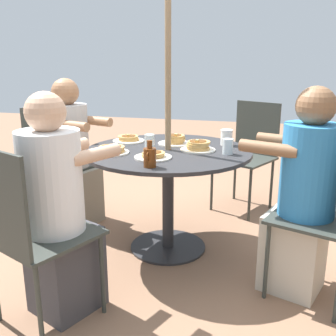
% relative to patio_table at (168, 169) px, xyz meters
% --- Properties ---
extents(ground_plane, '(12.00, 12.00, 0.00)m').
position_rel_patio_table_xyz_m(ground_plane, '(0.00, 0.00, -0.60)').
color(ground_plane, '#8C664C').
extents(patio_table, '(1.13, 1.13, 0.73)m').
position_rel_patio_table_xyz_m(patio_table, '(0.00, 0.00, 0.00)').
color(patio_table, '#28282B').
rests_on(patio_table, ground).
extents(umbrella_pole, '(0.04, 0.04, 2.49)m').
position_rel_patio_table_xyz_m(umbrella_pole, '(0.00, 0.00, 0.65)').
color(umbrella_pole, '#846B4C').
rests_on(umbrella_pole, ground).
extents(patio_chair_north, '(0.61, 0.61, 0.96)m').
position_rel_patio_table_xyz_m(patio_chair_north, '(-0.98, 0.49, -0.05)').
color(patio_chair_north, '#333833').
rests_on(patio_chair_north, ground).
extents(patio_chair_east, '(0.57, 0.57, 0.96)m').
position_rel_patio_table_xyz_m(patio_chair_east, '(-0.33, -1.05, -0.05)').
color(patio_chair_east, '#333833').
rests_on(patio_chair_east, ground).
extents(diner_east, '(0.44, 0.53, 1.18)m').
position_rel_patio_table_xyz_m(diner_east, '(-0.27, -0.88, -0.05)').
color(diner_east, gray).
rests_on(diner_east, ground).
extents(patio_chair_south, '(0.60, 0.60, 0.96)m').
position_rel_patio_table_xyz_m(patio_chair_south, '(1.01, -0.43, -0.05)').
color(patio_chair_south, '#333833').
rests_on(patio_chair_south, ground).
extents(diner_south, '(0.54, 0.46, 1.18)m').
position_rel_patio_table_xyz_m(diner_south, '(0.84, -0.36, -0.05)').
color(diner_south, '#3D3D42').
rests_on(diner_south, ground).
extents(patio_chair_west, '(0.58, 0.58, 0.96)m').
position_rel_patio_table_xyz_m(patio_chair_west, '(0.38, 1.03, -0.05)').
color(patio_chair_west, '#333833').
rests_on(patio_chair_west, ground).
extents(diner_west, '(0.45, 0.55, 1.19)m').
position_rel_patio_table_xyz_m(diner_west, '(0.32, 0.86, -0.04)').
color(diner_west, beige).
rests_on(diner_west, ground).
extents(pancake_plate_a, '(0.23, 0.23, 0.05)m').
position_rel_patio_table_xyz_m(pancake_plate_a, '(0.25, -0.03, 0.15)').
color(pancake_plate_a, silver).
rests_on(pancake_plate_a, patio_table).
extents(pancake_plate_b, '(0.23, 0.23, 0.08)m').
position_rel_patio_table_xyz_m(pancake_plate_b, '(-0.18, 0.01, 0.16)').
color(pancake_plate_b, silver).
rests_on(pancake_plate_b, patio_table).
extents(pancake_plate_c, '(0.23, 0.23, 0.05)m').
position_rel_patio_table_xyz_m(pancake_plate_c, '(-0.19, -0.35, 0.15)').
color(pancake_plate_c, silver).
rests_on(pancake_plate_c, patio_table).
extents(pancake_plate_d, '(0.23, 0.23, 0.08)m').
position_rel_patio_table_xyz_m(pancake_plate_d, '(-0.02, 0.20, 0.16)').
color(pancake_plate_d, silver).
rests_on(pancake_plate_d, patio_table).
extents(pancake_plate_e, '(0.23, 0.23, 0.06)m').
position_rel_patio_table_xyz_m(pancake_plate_e, '(0.19, -0.33, 0.16)').
color(pancake_plate_e, silver).
rests_on(pancake_plate_e, patio_table).
extents(syrup_bottle, '(0.10, 0.07, 0.15)m').
position_rel_patio_table_xyz_m(syrup_bottle, '(0.45, 0.01, 0.19)').
color(syrup_bottle, '#602D0F').
rests_on(syrup_bottle, patio_table).
extents(coffee_cup, '(0.09, 0.09, 0.11)m').
position_rel_patio_table_xyz_m(coffee_cup, '(-0.25, 0.37, 0.19)').
color(coffee_cup, white).
rests_on(coffee_cup, patio_table).
extents(drinking_glass_a, '(0.07, 0.07, 0.11)m').
position_rel_patio_table_xyz_m(drinking_glass_a, '(0.04, -0.12, 0.19)').
color(drinking_glass_a, silver).
rests_on(drinking_glass_a, patio_table).
extents(drinking_glass_b, '(0.07, 0.07, 0.10)m').
position_rel_patio_table_xyz_m(drinking_glass_b, '(0.02, 0.41, 0.18)').
color(drinking_glass_b, silver).
rests_on(drinking_glass_b, patio_table).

